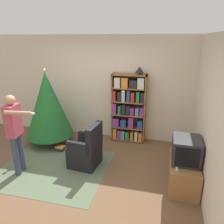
{
  "coord_description": "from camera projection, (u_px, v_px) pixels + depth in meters",
  "views": [
    {
      "loc": [
        1.51,
        -3.3,
        2.52
      ],
      "look_at": [
        0.48,
        0.87,
        1.05
      ],
      "focal_mm": 35.0,
      "sensor_mm": 36.0,
      "label": 1
    }
  ],
  "objects": [
    {
      "name": "ground_plane",
      "position": [
        77.0,
        176.0,
        4.19
      ],
      "size": [
        14.0,
        14.0,
        0.0
      ],
      "primitive_type": "plane",
      "color": "brown"
    },
    {
      "name": "christmas_tree",
      "position": [
        48.0,
        105.0,
        5.23
      ],
      "size": [
        1.13,
        1.13,
        1.85
      ],
      "color": "#4C3323",
      "rests_on": "ground_plane"
    },
    {
      "name": "game_remote",
      "position": [
        177.0,
        168.0,
        3.56
      ],
      "size": [
        0.04,
        0.12,
        0.02
      ],
      "color": "white",
      "rests_on": "tv_stand"
    },
    {
      "name": "book_pile_near_tree",
      "position": [
        60.0,
        148.0,
        5.11
      ],
      "size": [
        0.22,
        0.18,
        0.11
      ],
      "color": "orange",
      "rests_on": "ground_plane"
    },
    {
      "name": "wall_right",
      "position": [
        214.0,
        124.0,
        3.26
      ],
      "size": [
        0.1,
        8.0,
        2.6
      ],
      "color": "beige",
      "rests_on": "ground_plane"
    },
    {
      "name": "wall_back",
      "position": [
        104.0,
        88.0,
        5.6
      ],
      "size": [
        8.0,
        0.1,
        2.6
      ],
      "color": "beige",
      "rests_on": "ground_plane"
    },
    {
      "name": "armchair",
      "position": [
        86.0,
        151.0,
        4.45
      ],
      "size": [
        0.63,
        0.62,
        0.92
      ],
      "rotation": [
        0.0,
        0.0,
        -1.68
      ],
      "color": "black",
      "rests_on": "ground_plane"
    },
    {
      "name": "standing_person",
      "position": [
        15.0,
        129.0,
        4.02
      ],
      "size": [
        0.66,
        0.47,
        1.57
      ],
      "rotation": [
        0.0,
        0.0,
        -1.46
      ],
      "color": "#38425B",
      "rests_on": "ground_plane"
    },
    {
      "name": "area_rug",
      "position": [
        54.0,
        168.0,
        4.44
      ],
      "size": [
        2.12,
        1.83,
        0.01
      ],
      "color": "#56664C",
      "rests_on": "ground_plane"
    },
    {
      "name": "table_lamp",
      "position": [
        140.0,
        70.0,
        5.03
      ],
      "size": [
        0.2,
        0.2,
        0.18
      ],
      "color": "#473828",
      "rests_on": "bookshelf"
    },
    {
      "name": "bookshelf",
      "position": [
        128.0,
        109.0,
        5.39
      ],
      "size": [
        0.83,
        0.28,
        1.71
      ],
      "color": "brown",
      "rests_on": "ground_plane"
    },
    {
      "name": "tv_stand",
      "position": [
        183.0,
        173.0,
        3.86
      ],
      "size": [
        0.49,
        0.93,
        0.49
      ],
      "color": "#996638",
      "rests_on": "ground_plane"
    },
    {
      "name": "television",
      "position": [
        186.0,
        150.0,
        3.71
      ],
      "size": [
        0.46,
        0.53,
        0.43
      ],
      "color": "#28282D",
      "rests_on": "tv_stand"
    }
  ]
}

